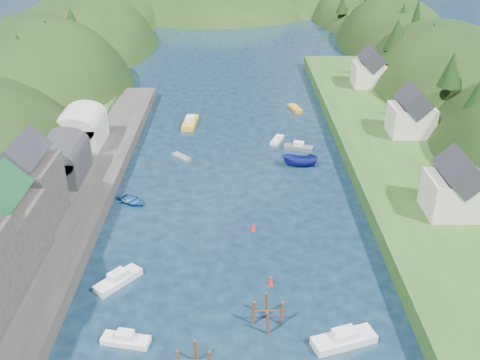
{
  "coord_description": "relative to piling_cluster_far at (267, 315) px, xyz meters",
  "views": [
    {
      "loc": [
        -0.38,
        -36.48,
        37.67
      ],
      "look_at": [
        0.0,
        28.0,
        4.0
      ],
      "focal_mm": 40.0,
      "sensor_mm": 36.0,
      "label": 1
    }
  ],
  "objects": [
    {
      "name": "ground",
      "position": [
        -2.57,
        45.63,
        -1.16
      ],
      "size": [
        600.0,
        600.0,
        0.0
      ],
      "primitive_type": "plane",
      "color": "black",
      "rests_on": "ground"
    },
    {
      "name": "far_hills",
      "position": [
        -1.35,
        169.63,
        -11.96
      ],
      "size": [
        103.0,
        68.0,
        44.0
      ],
      "color": "black",
      "rests_on": "ground"
    },
    {
      "name": "hillside_right",
      "position": [
        42.43,
        70.63,
        -8.57
      ],
      "size": [
        36.0,
        245.56,
        48.0
      ],
      "color": "black",
      "rests_on": "ground"
    },
    {
      "name": "piling_cluster_far",
      "position": [
        0.0,
        0.0,
        0.0
      ],
      "size": [
        3.37,
        3.13,
        3.44
      ],
      "color": "#382314",
      "rests_on": "ground"
    },
    {
      "name": "right_bank_cottages",
      "position": [
        25.43,
        43.96,
        4.69
      ],
      "size": [
        9.0,
        59.24,
        8.41
      ],
      "color": "beige",
      "rests_on": "terrace_right"
    },
    {
      "name": "quay_left",
      "position": [
        -26.57,
        15.63,
        -0.16
      ],
      "size": [
        12.0,
        110.0,
        2.0
      ],
      "primitive_type": "cube",
      "color": "#2D2B28",
      "rests_on": "ground"
    },
    {
      "name": "channel_buoy_far",
      "position": [
        -0.87,
        17.26,
        -0.68
      ],
      "size": [
        0.7,
        0.7,
        1.1
      ],
      "color": "red",
      "rests_on": "ground"
    },
    {
      "name": "hillside_left",
      "position": [
        -47.57,
        70.63,
        -9.19
      ],
      "size": [
        44.0,
        245.56,
        52.0
      ],
      "color": "black",
      "rests_on": "ground"
    },
    {
      "name": "channel_buoy_near",
      "position": [
        0.75,
        6.23,
        -0.68
      ],
      "size": [
        0.7,
        0.7,
        1.1
      ],
      "color": "red",
      "rests_on": "ground"
    },
    {
      "name": "hill_trees",
      "position": [
        -1.97,
        60.82,
        9.91
      ],
      "size": [
        91.25,
        149.7,
        12.55
      ],
      "color": "black",
      "rests_on": "ground"
    },
    {
      "name": "boat_sheds",
      "position": [
        -28.57,
        34.63,
        4.12
      ],
      "size": [
        7.0,
        21.0,
        7.5
      ],
      "color": "#2D2D30",
      "rests_on": "quay_left"
    },
    {
      "name": "moored_boats",
      "position": [
        -5.46,
        16.69,
        -0.49
      ],
      "size": [
        31.31,
        81.69,
        2.32
      ],
      "color": "navy",
      "rests_on": "ground"
    },
    {
      "name": "terrace_right",
      "position": [
        22.43,
        35.63,
        0.04
      ],
      "size": [
        16.0,
        120.0,
        2.4
      ],
      "primitive_type": "cube",
      "color": "#234719",
      "rests_on": "ground"
    }
  ]
}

